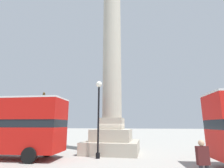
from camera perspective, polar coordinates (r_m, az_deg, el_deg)
ground_plane at (r=16.66m, az=-0.00°, el=-21.52°), size 200.00×200.00×0.00m
monument_column at (r=17.60m, az=-0.00°, el=7.35°), size 4.72×4.72×22.92m
equestrian_statue at (r=21.62m, az=-22.24°, el=-14.04°), size 3.76×3.03×6.14m
street_lamp at (r=13.85m, az=-4.40°, el=-8.11°), size 0.49×0.49×5.87m
pedestrian_near_lamp at (r=8.32m, az=27.62°, el=-21.25°), size 0.52×0.32×1.83m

